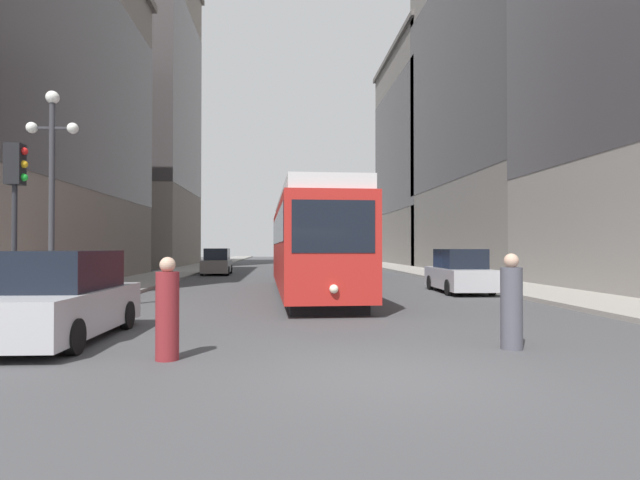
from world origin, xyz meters
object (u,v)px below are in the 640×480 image
at_px(streetcar, 309,242).
at_px(parked_car_left_mid, 62,299).
at_px(parked_car_left_near, 217,262).
at_px(transit_bus, 339,247).
at_px(pedestrian_crossing_far, 511,305).
at_px(traffic_light_near_left, 16,185).
at_px(pedestrian_crossing_near, 167,312).
at_px(lamp_post_left_near, 52,168).
at_px(parked_car_right_far, 459,272).

xyz_separation_m(streetcar, parked_car_left_mid, (-5.57, -10.07, -1.26)).
relative_size(parked_car_left_near, parked_car_left_mid, 0.96).
xyz_separation_m(streetcar, transit_bus, (3.04, 17.12, -0.15)).
distance_m(pedestrian_crossing_far, traffic_light_near_left, 11.14).
xyz_separation_m(pedestrian_crossing_near, lamp_post_left_near, (-4.44, 6.07, 3.30)).
relative_size(streetcar, pedestrian_crossing_near, 8.67).
xyz_separation_m(parked_car_left_near, traffic_light_near_left, (-1.68, -24.43, 2.49)).
bearing_deg(pedestrian_crossing_far, transit_bus, -89.44).
height_order(streetcar, parked_car_left_mid, streetcar).
distance_m(parked_car_left_mid, parked_car_right_far, 15.88).
height_order(transit_bus, lamp_post_left_near, lamp_post_left_near).
distance_m(parked_car_right_far, pedestrian_crossing_far, 12.53).
bearing_deg(lamp_post_left_near, parked_car_right_far, 25.39).
bearing_deg(streetcar, parked_car_left_mid, -120.84).
bearing_deg(transit_bus, traffic_light_near_left, -112.02).
distance_m(parked_car_right_far, pedestrian_crossing_near, 15.70).
distance_m(pedestrian_crossing_far, lamp_post_left_near, 12.43).
bearing_deg(parked_car_right_far, streetcar, 6.35).
height_order(parked_car_right_far, traffic_light_near_left, traffic_light_near_left).
xyz_separation_m(streetcar, pedestrian_crossing_far, (3.14, -11.66, -1.27)).
relative_size(parked_car_left_near, pedestrian_crossing_far, 2.60).
relative_size(pedestrian_crossing_near, traffic_light_near_left, 0.42).
distance_m(parked_car_left_near, traffic_light_near_left, 24.62).
distance_m(transit_bus, lamp_post_left_near, 25.56).
distance_m(transit_bus, pedestrian_crossing_near, 29.91).
height_order(transit_bus, traffic_light_near_left, traffic_light_near_left).
bearing_deg(pedestrian_crossing_near, parked_car_left_mid, -29.55).
bearing_deg(parked_car_left_mid, transit_bus, 73.65).
xyz_separation_m(streetcar, lamp_post_left_near, (-7.47, -6.07, 2.00)).
relative_size(transit_bus, traffic_light_near_left, 2.78).
bearing_deg(lamp_post_left_near, streetcar, 39.10).
height_order(parked_car_right_far, pedestrian_crossing_far, parked_car_right_far).
xyz_separation_m(transit_bus, parked_car_right_far, (3.27, -16.66, -1.10)).
height_order(parked_car_left_mid, parked_car_right_far, same).
height_order(parked_car_left_near, lamp_post_left_near, lamp_post_left_near).
bearing_deg(traffic_light_near_left, parked_car_left_near, 86.06).
height_order(parked_car_left_near, parked_car_right_far, same).
xyz_separation_m(parked_car_left_near, pedestrian_crossing_near, (2.54, -28.05, -0.04)).
distance_m(traffic_light_near_left, lamp_post_left_near, 2.58).
bearing_deg(parked_car_left_near, parked_car_left_mid, -91.45).
height_order(streetcar, lamp_post_left_near, lamp_post_left_near).
xyz_separation_m(transit_bus, parked_car_left_mid, (-8.61, -27.19, -1.10)).
bearing_deg(traffic_light_near_left, lamp_post_left_near, 95.07).
bearing_deg(parked_car_right_far, transit_bus, -76.77).
height_order(parked_car_left_mid, pedestrian_crossing_near, parked_car_left_mid).
xyz_separation_m(parked_car_left_mid, lamp_post_left_near, (-1.90, 4.00, 3.26)).
bearing_deg(parked_car_right_far, pedestrian_crossing_far, 77.46).
xyz_separation_m(pedestrian_crossing_far, traffic_light_near_left, (-10.39, 3.13, 2.51)).
xyz_separation_m(parked_car_left_mid, pedestrian_crossing_far, (8.71, -1.58, -0.02)).
xyz_separation_m(traffic_light_near_left, lamp_post_left_near, (-0.22, 2.45, 0.77)).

